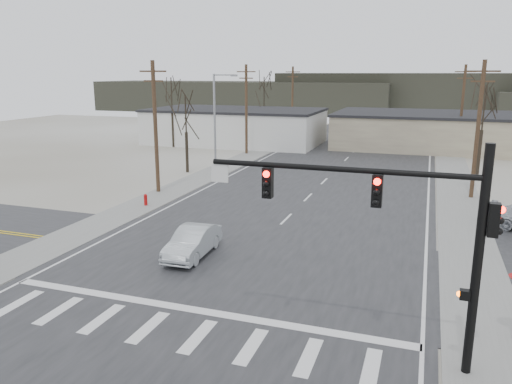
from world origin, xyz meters
TOP-DOWN VIEW (x-y plane):
  - ground at (0.00, 0.00)m, footprint 140.00×140.00m
  - main_road at (0.00, 15.00)m, footprint 18.00×110.00m
  - cross_road at (0.00, 0.00)m, footprint 90.00×10.00m
  - sidewalk_left at (-10.60, 20.00)m, footprint 3.00×90.00m
  - sidewalk_right at (10.60, 20.00)m, footprint 3.00×90.00m
  - traffic_signal_mast at (7.89, -6.20)m, footprint 8.95×0.43m
  - fire_hydrant at (-10.20, 8.00)m, footprint 0.24×0.24m
  - building_left_far at (-16.00, 40.00)m, footprint 22.30×12.30m
  - building_right_far at (10.00, 44.00)m, footprint 26.30×14.30m
  - upole_left_b at (-11.50, 12.00)m, footprint 2.20×0.30m
  - upole_left_c at (-11.50, 32.00)m, footprint 2.20×0.30m
  - upole_left_d at (-11.50, 52.00)m, footprint 2.20×0.30m
  - upole_right_a at (11.50, 18.00)m, footprint 2.20×0.30m
  - upole_right_b at (11.50, 40.00)m, footprint 2.20×0.30m
  - streetlight_main at (-10.80, 22.00)m, footprint 2.40×0.25m
  - tree_left_near at (-13.00, 20.00)m, footprint 3.30×3.30m
  - tree_right_mid at (12.50, 26.00)m, footprint 3.74×3.74m
  - tree_left_far at (-14.00, 46.00)m, footprint 3.96×3.96m
  - tree_right_far at (15.00, 52.00)m, footprint 3.52×3.52m
  - tree_left_mid at (-22.00, 34.00)m, footprint 3.96×3.96m
  - hill_left at (-35.00, 92.00)m, footprint 70.00×18.00m
  - hill_center at (15.00, 96.00)m, footprint 80.00×18.00m
  - sedan_crossing at (-2.71, 0.18)m, footprint 1.73×4.50m
  - car_far_a at (-0.09, 44.71)m, footprint 3.25×5.12m
  - car_far_b at (0.70, 58.84)m, footprint 2.77×4.87m

SIDE VIEW (x-z plane):
  - ground at x=0.00m, z-range 0.00..0.00m
  - cross_road at x=0.00m, z-range 0.00..0.04m
  - main_road at x=0.00m, z-range 0.00..0.05m
  - sidewalk_left at x=-10.60m, z-range 0.00..0.06m
  - sidewalk_right at x=10.60m, z-range 0.00..0.06m
  - fire_hydrant at x=-10.20m, z-range 0.02..0.89m
  - car_far_a at x=-0.09m, z-range 0.05..1.43m
  - sedan_crossing at x=-2.71m, z-range 0.05..1.51m
  - car_far_b at x=0.70m, z-range 0.05..1.61m
  - building_right_far at x=10.00m, z-range 0.00..4.30m
  - building_left_far at x=-16.00m, z-range 0.01..4.51m
  - hill_left at x=-35.00m, z-range 0.00..7.00m
  - hill_center at x=15.00m, z-range 0.00..9.00m
  - traffic_signal_mast at x=7.89m, z-range 1.07..8.27m
  - streetlight_main at x=-10.80m, z-range 0.59..9.59m
  - upole_left_b at x=-11.50m, z-range 0.22..10.22m
  - upole_left_c at x=-11.50m, z-range 0.22..10.22m
  - upole_left_d at x=-11.50m, z-range 0.22..10.22m
  - upole_right_a at x=11.50m, z-range 0.22..10.22m
  - upole_right_b at x=11.50m, z-range 0.22..10.22m
  - tree_left_near at x=-13.00m, z-range 1.55..8.90m
  - tree_right_far at x=15.00m, z-range 1.66..9.50m
  - tree_right_mid at x=12.50m, z-range 1.77..10.10m
  - tree_left_far at x=-14.00m, z-range 1.87..10.69m
  - tree_left_mid at x=-22.00m, z-range 1.87..10.69m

